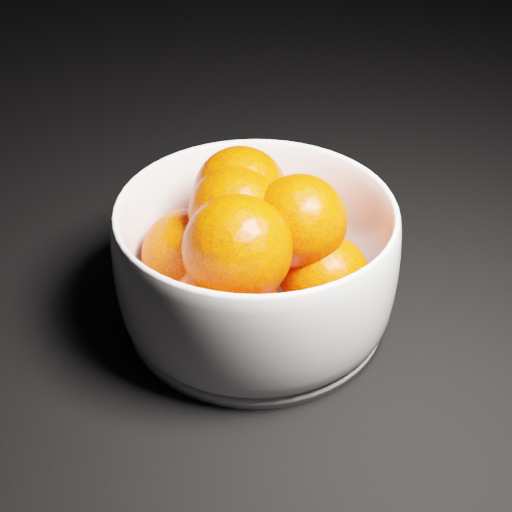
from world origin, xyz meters
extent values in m
cylinder|color=silver|center=(-0.25, 0.25, 0.01)|extent=(0.21, 0.21, 0.01)
sphere|color=#FF3400|center=(-0.22, 0.30, 0.05)|extent=(0.08, 0.08, 0.08)
sphere|color=#FF3400|center=(-0.30, 0.28, 0.05)|extent=(0.08, 0.08, 0.08)
sphere|color=#FF3400|center=(-0.29, 0.20, 0.05)|extent=(0.08, 0.08, 0.08)
sphere|color=#FF3400|center=(-0.20, 0.22, 0.05)|extent=(0.07, 0.07, 0.07)
sphere|color=#FF3400|center=(-0.25, 0.29, 0.09)|extent=(0.08, 0.08, 0.08)
sphere|color=#FF3400|center=(-0.27, 0.22, 0.09)|extent=(0.08, 0.08, 0.08)
sphere|color=#FF3400|center=(-0.22, 0.24, 0.09)|extent=(0.07, 0.07, 0.07)
sphere|color=#FF3400|center=(-0.26, 0.26, 0.09)|extent=(0.07, 0.07, 0.07)
camera|label=1|loc=(-0.37, -0.18, 0.39)|focal=50.00mm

